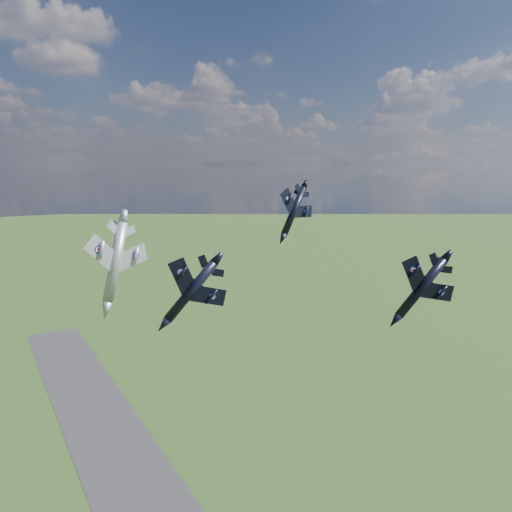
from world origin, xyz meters
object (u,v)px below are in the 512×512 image
jet_lead_navy (191,291)px  jet_high_navy (294,211)px  jet_right_navy (422,288)px  jet_left_silver (115,262)px

jet_lead_navy → jet_high_navy: (36.49, 26.75, 8.03)m
jet_right_navy → jet_left_silver: (-32.69, 28.85, 1.76)m
jet_right_navy → jet_high_navy: size_ratio=0.80×
jet_lead_navy → jet_right_navy: (23.54, -22.05, 2.32)m
jet_lead_navy → jet_high_navy: bearing=57.2°
jet_high_navy → jet_right_navy: bearing=-113.9°
jet_high_navy → jet_left_silver: (-45.64, -19.95, -3.95)m
jet_right_navy → jet_high_navy: jet_high_navy is taller
jet_right_navy → jet_left_silver: size_ratio=0.78×
jet_lead_navy → jet_right_navy: 32.34m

